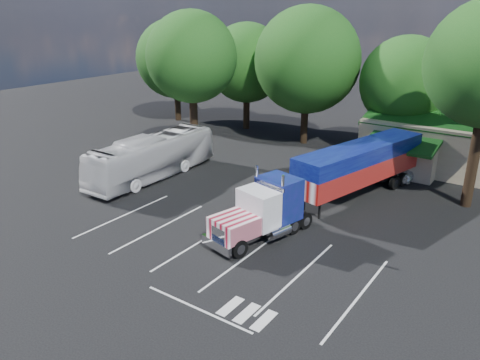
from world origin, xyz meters
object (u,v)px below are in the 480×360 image
Objects in this scene: semi_truck at (338,174)px; silver_sedan at (383,170)px; bicycle at (318,183)px; tour_bus at (152,157)px; woman at (222,236)px.

semi_truck reaches higher than silver_sedan.
tour_bus is at bearing -173.20° from bicycle.
silver_sedan is at bearing 32.97° from tour_bus.
bicycle is at bearing -29.25° from woman.
tour_bus reaches higher than woman.
tour_bus reaches higher than bicycle.
tour_bus is (-11.87, -5.14, 1.22)m from bicycle.
silver_sedan is at bearing 40.63° from bicycle.
silver_sedan is (3.20, 4.98, 0.29)m from bicycle.
woman is at bearing -29.57° from tour_bus.
semi_truck reaches higher than woman.
semi_truck is at bearing 11.12° from tour_bus.
bicycle is at bearing 22.51° from tour_bus.
woman reaches higher than silver_sedan.
semi_truck reaches higher than tour_bus.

